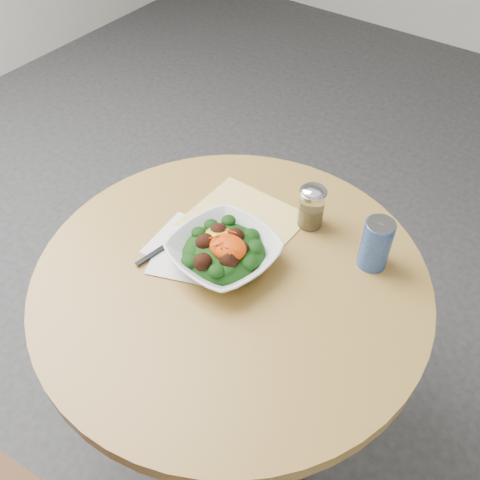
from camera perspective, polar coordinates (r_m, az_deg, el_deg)
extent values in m
plane|color=#2A2A2C|center=(1.85, -0.67, -19.01)|extent=(6.00, 6.00, 0.00)
cylinder|color=black|center=(1.83, -0.68, -18.81)|extent=(0.52, 0.52, 0.03)
cylinder|color=black|center=(1.53, -0.79, -13.39)|extent=(0.10, 0.10, 0.71)
cylinder|color=#BE9144|center=(1.22, -0.96, -4.43)|extent=(0.90, 0.90, 0.04)
cube|color=#DEB20B|center=(1.33, 0.25, 2.01)|extent=(0.26, 0.24, 0.00)
cube|color=white|center=(1.28, -5.69, -0.36)|extent=(0.18, 0.18, 0.00)
cube|color=white|center=(1.25, -5.47, -1.56)|extent=(0.21, 0.21, 0.00)
imported|color=white|center=(1.22, -1.74, -1.37)|extent=(0.27, 0.27, 0.06)
ellipsoid|color=black|center=(1.22, -1.73, -1.42)|extent=(0.19, 0.19, 0.07)
ellipsoid|color=gold|center=(1.22, -2.33, 0.56)|extent=(0.06, 0.06, 0.02)
ellipsoid|color=#EA4A05|center=(1.18, -1.30, -0.78)|extent=(0.09, 0.07, 0.04)
cube|color=black|center=(1.26, -8.92, -1.29)|extent=(0.03, 0.12, 0.00)
cube|color=black|center=(1.30, -5.61, 0.73)|extent=(0.03, 0.07, 0.00)
cylinder|color=silver|center=(1.30, 7.61, 3.28)|extent=(0.06, 0.06, 0.09)
cylinder|color=olive|center=(1.31, 7.52, 2.63)|extent=(0.05, 0.05, 0.05)
cylinder|color=silver|center=(1.27, 7.83, 4.98)|extent=(0.07, 0.07, 0.01)
ellipsoid|color=silver|center=(1.26, 7.85, 5.17)|extent=(0.06, 0.06, 0.03)
cylinder|color=navy|center=(1.23, 14.28, -0.44)|extent=(0.07, 0.07, 0.13)
cylinder|color=silver|center=(1.18, 14.84, 1.70)|extent=(0.06, 0.06, 0.00)
cube|color=silver|center=(1.19, 14.92, 2.05)|extent=(0.02, 0.02, 0.00)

